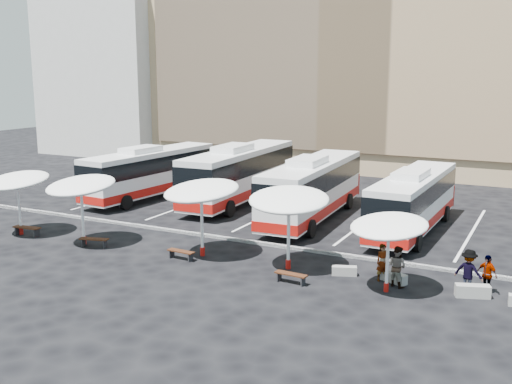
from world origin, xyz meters
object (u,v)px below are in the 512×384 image
at_px(bus_1, 240,172).
at_px(sunshade_3, 289,200).
at_px(wood_bench_0, 27,229).
at_px(wood_bench_2, 181,253).
at_px(passenger_0, 383,263).
at_px(conc_bench_0, 344,271).
at_px(wood_bench_3, 291,276).
at_px(bus_2, 313,187).
at_px(sunshade_0, 17,181).
at_px(sunshade_4, 389,226).
at_px(passenger_1, 397,267).
at_px(sunshade_2, 201,191).
at_px(conc_bench_2, 473,291).
at_px(bus_3, 414,199).
at_px(bus_0, 151,171).
at_px(conc_bench_1, 394,277).
at_px(wood_bench_1, 94,240).
at_px(passenger_3, 469,271).
at_px(passenger_2, 487,274).
at_px(sunshade_1, 81,186).

xyz_separation_m(bus_1, sunshade_3, (8.74, -11.56, 1.14)).
height_order(wood_bench_0, wood_bench_2, wood_bench_0).
height_order(wood_bench_0, passenger_0, passenger_0).
distance_m(sunshade_3, conc_bench_0, 3.97).
bearing_deg(bus_1, wood_bench_3, -56.13).
relative_size(bus_2, wood_bench_0, 7.54).
height_order(bus_2, sunshade_0, bus_2).
height_order(sunshade_4, passenger_1, sunshade_4).
relative_size(bus_1, sunshade_3, 2.91).
xyz_separation_m(wood_bench_3, passenger_1, (4.08, 1.66, 0.53)).
relative_size(sunshade_2, conc_bench_2, 3.47).
xyz_separation_m(bus_1, bus_3, (12.32, -2.42, -0.24)).
height_order(sunshade_0, conc_bench_0, sunshade_0).
height_order(bus_0, sunshade_3, sunshade_3).
distance_m(bus_3, conc_bench_0, 9.05).
distance_m(conc_bench_1, passenger_0, 0.77).
distance_m(wood_bench_1, conc_bench_1, 15.11).
height_order(wood_bench_0, passenger_1, passenger_1).
bearing_deg(passenger_3, passenger_1, 26.41).
distance_m(bus_0, bus_2, 12.61).
xyz_separation_m(sunshade_2, passenger_0, (8.79, 0.44, -2.41)).
relative_size(conc_bench_2, passenger_2, 0.83).
bearing_deg(bus_2, passenger_2, -40.58).
relative_size(bus_3, passenger_0, 6.99).
bearing_deg(wood_bench_0, conc_bench_2, 3.68).
relative_size(sunshade_4, wood_bench_2, 2.80).
bearing_deg(wood_bench_0, bus_1, 64.07).
relative_size(bus_2, sunshade_0, 3.41).
xyz_separation_m(passenger_1, passenger_2, (3.42, 0.90, -0.07)).
relative_size(sunshade_0, wood_bench_1, 2.37).
bearing_deg(wood_bench_3, sunshade_3, 117.37).
distance_m(bus_2, sunshade_4, 12.47).
height_order(conc_bench_1, passenger_2, passenger_2).
bearing_deg(wood_bench_2, passenger_1, 5.79).
xyz_separation_m(wood_bench_3, passenger_2, (7.50, 2.56, 0.46)).
height_order(sunshade_2, conc_bench_1, sunshade_2).
xyz_separation_m(sunshade_4, passenger_1, (0.22, 0.79, -1.89)).
bearing_deg(sunshade_2, wood_bench_3, -16.60).
xyz_separation_m(bus_3, conc_bench_1, (1.17, -8.76, -1.62)).
bearing_deg(sunshade_4, conc_bench_1, 89.66).
xyz_separation_m(bus_3, passenger_2, (4.80, -8.30, -1.03)).
distance_m(conc_bench_0, passenger_2, 5.87).
relative_size(conc_bench_1, passenger_1, 0.67).
bearing_deg(sunshade_1, sunshade_0, -179.13).
distance_m(bus_2, conc_bench_1, 11.62).
xyz_separation_m(bus_0, conc_bench_0, (17.67, -9.74, -1.70)).
bearing_deg(wood_bench_1, conc_bench_2, 4.67).
bearing_deg(passenger_1, wood_bench_0, 26.46).
distance_m(sunshade_1, wood_bench_3, 12.27).
height_order(wood_bench_3, conc_bench_1, wood_bench_3).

